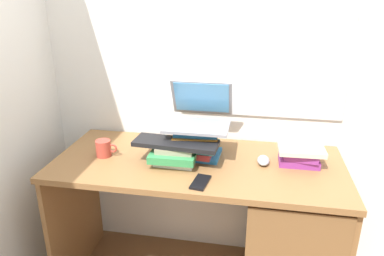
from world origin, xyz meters
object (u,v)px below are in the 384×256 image
(book_stack_tall, at_px, (196,142))
(book_stack_keyboard_riser, at_px, (175,154))
(mug, at_px, (104,148))
(desk, at_px, (268,230))
(keyboard, at_px, (176,143))
(cell_phone, at_px, (201,182))
(laptop, at_px, (199,114))
(book_stack_side, at_px, (300,155))
(computer_mouse, at_px, (263,160))

(book_stack_tall, height_order, book_stack_keyboard_riser, book_stack_tall)
(book_stack_tall, relative_size, book_stack_keyboard_riser, 1.09)
(mug, bearing_deg, desk, 0.15)
(desk, distance_m, keyboard, 0.67)
(book_stack_tall, height_order, cell_phone, book_stack_tall)
(book_stack_tall, xyz_separation_m, laptop, (0.00, 0.06, 0.14))
(book_stack_side, bearing_deg, computer_mouse, -171.61)
(book_stack_side, height_order, keyboard, keyboard)
(desk, relative_size, computer_mouse, 14.12)
(book_stack_keyboard_riser, xyz_separation_m, keyboard, (0.01, 0.01, 0.06))
(book_stack_tall, relative_size, keyboard, 0.60)
(book_stack_tall, height_order, mug, book_stack_tall)
(book_stack_keyboard_riser, xyz_separation_m, book_stack_side, (0.62, 0.10, 0.00))
(book_stack_keyboard_riser, relative_size, mug, 2.01)
(book_stack_tall, bearing_deg, book_stack_keyboard_riser, -131.58)
(cell_phone, bearing_deg, book_stack_side, 39.40)
(book_stack_keyboard_riser, bearing_deg, desk, 2.39)
(mug, height_order, cell_phone, mug)
(book_stack_keyboard_riser, distance_m, computer_mouse, 0.45)
(book_stack_tall, xyz_separation_m, book_stack_side, (0.52, -0.00, -0.03))
(book_stack_tall, bearing_deg, keyboard, -130.82)
(book_stack_side, bearing_deg, laptop, 173.24)
(book_stack_keyboard_riser, bearing_deg, laptop, 60.09)
(desk, bearing_deg, mug, -179.85)
(desk, height_order, computer_mouse, computer_mouse)
(desk, xyz_separation_m, book_stack_tall, (-0.39, 0.08, 0.43))
(computer_mouse, bearing_deg, cell_phone, -137.97)
(book_stack_tall, xyz_separation_m, book_stack_keyboard_riser, (-0.09, -0.10, -0.03))
(book_stack_keyboard_riser, bearing_deg, mug, 177.30)
(book_stack_keyboard_riser, distance_m, book_stack_side, 0.63)
(desk, distance_m, book_stack_side, 0.43)
(book_stack_side, bearing_deg, keyboard, -170.83)
(book_stack_tall, distance_m, mug, 0.48)
(book_stack_keyboard_riser, xyz_separation_m, laptop, (0.10, 0.17, 0.16))
(book_stack_side, relative_size, cell_phone, 1.68)
(cell_phone, bearing_deg, laptop, 108.93)
(laptop, height_order, mug, laptop)
(desk, bearing_deg, keyboard, -178.18)
(book_stack_side, distance_m, cell_phone, 0.54)
(book_stack_side, bearing_deg, book_stack_tall, 179.96)
(book_stack_side, xyz_separation_m, mug, (-1.00, -0.09, -0.01))
(desk, relative_size, book_stack_tall, 5.83)
(computer_mouse, height_order, cell_phone, computer_mouse)
(laptop, height_order, keyboard, laptop)
(computer_mouse, bearing_deg, book_stack_keyboard_riser, -170.02)
(desk, height_order, keyboard, keyboard)
(laptop, height_order, cell_phone, laptop)
(keyboard, xyz_separation_m, computer_mouse, (0.43, 0.07, -0.09))
(laptop, xyz_separation_m, computer_mouse, (0.34, -0.09, -0.19))
(desk, relative_size, mug, 12.73)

